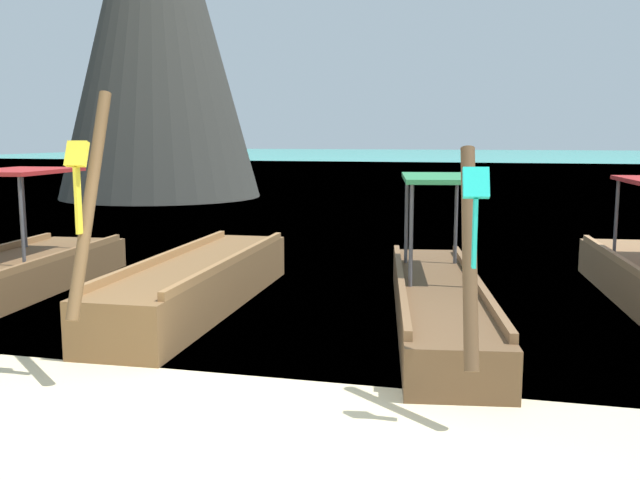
% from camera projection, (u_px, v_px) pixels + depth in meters
% --- Properties ---
extents(ground, '(120.00, 120.00, 0.00)m').
position_uv_depth(ground, '(214.00, 438.00, 5.47)').
color(ground, beige).
extents(sea_water, '(120.00, 120.00, 0.00)m').
position_uv_depth(sea_water, '(471.00, 162.00, 64.48)').
color(sea_water, '#2DB29E').
rests_on(sea_water, ground).
extents(longtail_boat_blue_ribbon, '(1.81, 6.02, 2.59)m').
position_uv_depth(longtail_boat_blue_ribbon, '(0.00, 276.00, 10.20)').
color(longtail_boat_blue_ribbon, brown).
rests_on(longtail_boat_blue_ribbon, ground).
extents(longtail_boat_yellow_ribbon, '(1.26, 5.78, 2.78)m').
position_uv_depth(longtail_boat_yellow_ribbon, '(199.00, 283.00, 9.58)').
color(longtail_boat_yellow_ribbon, brown).
rests_on(longtail_boat_yellow_ribbon, ground).
extents(longtail_boat_turquoise_ribbon, '(1.85, 6.11, 2.26)m').
position_uv_depth(longtail_boat_turquoise_ribbon, '(438.00, 298.00, 8.79)').
color(longtail_boat_turquoise_ribbon, brown).
rests_on(longtail_boat_turquoise_ribbon, ground).
extents(karst_rock, '(8.27, 7.63, 14.39)m').
position_uv_depth(karst_rock, '(152.00, 13.00, 26.46)').
color(karst_rock, '#383833').
rests_on(karst_rock, ground).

